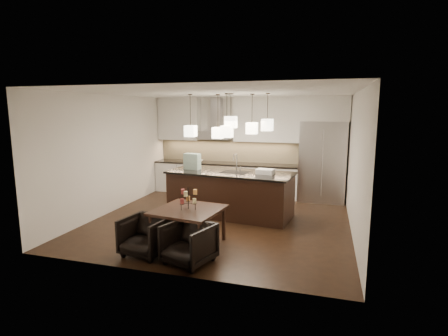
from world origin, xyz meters
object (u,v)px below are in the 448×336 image
(armchair_left, at_px, (146,236))
(island_body, at_px, (230,194))
(armchair_right, at_px, (189,243))
(refrigerator, at_px, (322,162))
(dining_table, at_px, (189,227))

(armchair_left, bearing_deg, island_body, 81.90)
(island_body, height_order, armchair_right, island_body)
(armchair_right, bearing_deg, armchair_left, -169.66)
(island_body, bearing_deg, armchair_right, -82.07)
(island_body, distance_m, armchair_left, 2.74)
(refrigerator, bearing_deg, dining_table, -119.68)
(dining_table, bearing_deg, refrigerator, 67.96)
(refrigerator, relative_size, armchair_right, 2.97)
(armchair_left, bearing_deg, armchair_right, 0.59)
(armchair_right, bearing_deg, dining_table, 130.13)
(dining_table, height_order, armchair_left, dining_table)
(dining_table, relative_size, armchair_left, 1.55)
(dining_table, distance_m, armchair_left, 0.81)
(refrigerator, xyz_separation_m, dining_table, (-2.25, -3.95, -0.74))
(armchair_left, xyz_separation_m, armchair_right, (0.83, -0.11, -0.00))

